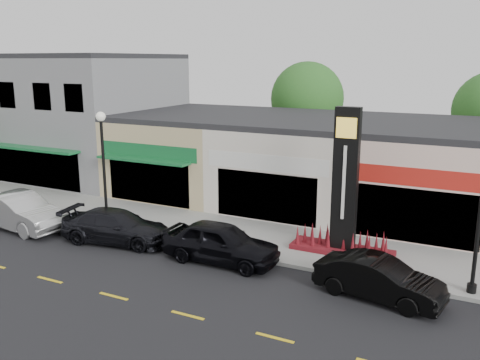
{
  "coord_description": "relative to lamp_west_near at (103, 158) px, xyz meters",
  "views": [
    {
      "loc": [
        8.05,
        -15.42,
        7.93
      ],
      "look_at": [
        -1.63,
        4.0,
        2.77
      ],
      "focal_mm": 38.0,
      "sensor_mm": 36.0,
      "label": 1
    }
  ],
  "objects": [
    {
      "name": "shop_pink_w",
      "position": [
        13.5,
        8.97,
        -1.08
      ],
      "size": [
        7.0,
        10.01,
        4.8
      ],
      "color": "beige",
      "rests_on": "ground"
    },
    {
      "name": "tree_rear_west",
      "position": [
        4.0,
        17.0,
        1.74
      ],
      "size": [
        5.2,
        5.2,
        7.83
      ],
      "color": "#382619",
      "rests_on": "ground"
    },
    {
      "name": "pylon_sign",
      "position": [
        11.0,
        1.7,
        -1.2
      ],
      "size": [
        4.2,
        1.3,
        6.0
      ],
      "color": "maroon",
      "rests_on": "sidewalk"
    },
    {
      "name": "car_black_conv",
      "position": [
        13.16,
        -1.58,
        -2.76
      ],
      "size": [
        2.21,
        4.51,
        1.42
      ],
      "primitive_type": "imported",
      "rotation": [
        0.0,
        0.0,
        1.4
      ],
      "color": "black",
      "rests_on": "ground"
    },
    {
      "name": "shop_cream",
      "position": [
        6.5,
        8.97,
        -1.08
      ],
      "size": [
        7.0,
        10.01,
        4.8
      ],
      "color": "silver",
      "rests_on": "ground"
    },
    {
      "name": "ground",
      "position": [
        8.0,
        -2.5,
        -3.48
      ],
      "size": [
        120.0,
        120.0,
        0.0
      ],
      "primitive_type": "plane",
      "color": "black",
      "rests_on": "ground"
    },
    {
      "name": "sidewalk",
      "position": [
        8.0,
        1.85,
        -3.4
      ],
      "size": [
        52.0,
        4.3,
        0.15
      ],
      "primitive_type": "cube",
      "color": "gray",
      "rests_on": "ground"
    },
    {
      "name": "shop_beige",
      "position": [
        -0.5,
        8.96,
        -1.08
      ],
      "size": [
        7.0,
        10.85,
        4.8
      ],
      "color": "tan",
      "rests_on": "ground"
    },
    {
      "name": "car_dark_sedan",
      "position": [
        1.61,
        -1.23,
        -2.75
      ],
      "size": [
        2.8,
        5.26,
        1.45
      ],
      "primitive_type": "imported",
      "rotation": [
        0.0,
        0.0,
        1.73
      ],
      "color": "black",
      "rests_on": "ground"
    },
    {
      "name": "curb",
      "position": [
        8.0,
        -0.4,
        -3.4
      ],
      "size": [
        52.0,
        0.2,
        0.15
      ],
      "primitive_type": "cube",
      "color": "gray",
      "rests_on": "ground"
    },
    {
      "name": "car_white_van",
      "position": [
        -3.79,
        -1.83,
        -2.62
      ],
      "size": [
        2.34,
        5.37,
        1.72
      ],
      "primitive_type": "imported",
      "rotation": [
        0.0,
        0.0,
        1.47
      ],
      "color": "#BBBBBB",
      "rests_on": "ground"
    },
    {
      "name": "building_grey_2story",
      "position": [
        -10.0,
        8.98,
        0.67
      ],
      "size": [
        12.0,
        10.95,
        8.3
      ],
      "color": "slate",
      "rests_on": "ground"
    },
    {
      "name": "lamp_west_near",
      "position": [
        0.0,
        0.0,
        0.0
      ],
      "size": [
        0.44,
        0.44,
        5.47
      ],
      "color": "black",
      "rests_on": "sidewalk"
    },
    {
      "name": "car_black_sedan",
      "position": [
        6.82,
        -1.13,
        -2.66
      ],
      "size": [
        1.94,
        4.8,
        1.64
      ],
      "primitive_type": "imported",
      "rotation": [
        0.0,
        0.0,
        1.57
      ],
      "color": "black",
      "rests_on": "ground"
    }
  ]
}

